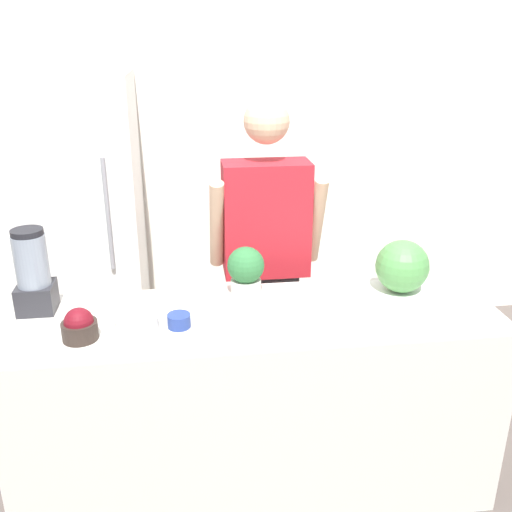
% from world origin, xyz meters
% --- Properties ---
extents(wall_back, '(8.00, 0.06, 2.60)m').
position_xyz_m(wall_back, '(0.00, 1.95, 1.30)').
color(wall_back, white).
rests_on(wall_back, ground_plane).
extents(counter_island, '(2.05, 0.62, 0.89)m').
position_xyz_m(counter_island, '(0.00, 0.31, 0.44)').
color(counter_island, beige).
rests_on(counter_island, ground_plane).
extents(refrigerator, '(0.73, 0.69, 1.79)m').
position_xyz_m(refrigerator, '(-0.91, 1.56, 0.89)').
color(refrigerator, white).
rests_on(refrigerator, ground_plane).
extents(person, '(0.57, 0.27, 1.70)m').
position_xyz_m(person, '(0.13, 0.92, 0.87)').
color(person, '#333338').
rests_on(person, ground_plane).
extents(cutting_board, '(0.33, 0.27, 0.01)m').
position_xyz_m(cutting_board, '(0.68, 0.42, 0.89)').
color(cutting_board, white).
rests_on(cutting_board, counter_island).
extents(watermelon, '(0.24, 0.24, 0.24)m').
position_xyz_m(watermelon, '(0.67, 0.43, 1.02)').
color(watermelon, '#4C8C47').
rests_on(watermelon, cutting_board).
extents(bowl_cherries, '(0.14, 0.14, 0.13)m').
position_xyz_m(bowl_cherries, '(-0.70, 0.19, 0.94)').
color(bowl_cherries, '#2D231E').
rests_on(bowl_cherries, counter_island).
extents(bowl_cream, '(0.17, 0.17, 0.10)m').
position_xyz_m(bowl_cream, '(-0.49, 0.25, 0.92)').
color(bowl_cream, white).
rests_on(bowl_cream, counter_island).
extents(bowl_small_blue, '(0.09, 0.09, 0.05)m').
position_xyz_m(bowl_small_blue, '(-0.32, 0.24, 0.92)').
color(bowl_small_blue, navy).
rests_on(bowl_small_blue, counter_island).
extents(blender, '(0.15, 0.15, 0.36)m').
position_xyz_m(blender, '(-0.91, 0.47, 1.06)').
color(blender, '#28282D').
rests_on(blender, counter_island).
extents(potted_plant, '(0.16, 0.16, 0.23)m').
position_xyz_m(potted_plant, '(-0.02, 0.50, 1.01)').
color(potted_plant, beige).
rests_on(potted_plant, counter_island).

